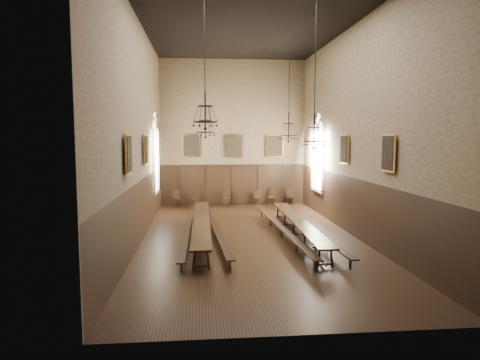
{
  "coord_description": "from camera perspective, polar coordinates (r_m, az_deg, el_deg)",
  "views": [
    {
      "loc": [
        -2.06,
        -17.65,
        4.25
      ],
      "look_at": [
        -0.27,
        1.5,
        2.31
      ],
      "focal_mm": 32.0,
      "sensor_mm": 36.0,
      "label": 1
    }
  ],
  "objects": [
    {
      "name": "chair_0",
      "position": [
        26.47,
        -8.35,
        -2.89
      ],
      "size": [
        0.56,
        0.56,
        0.98
      ],
      "rotation": [
        0.0,
        0.0,
        0.35
      ],
      "color": "black",
      "rests_on": "floor"
    },
    {
      "name": "table_right",
      "position": [
        18.45,
        7.78,
        -6.44
      ],
      "size": [
        0.89,
        9.49,
        0.74
      ],
      "rotation": [
        0.0,
        0.0,
        -0.02
      ],
      "color": "black",
      "rests_on": "floor"
    },
    {
      "name": "chair_7",
      "position": [
        27.13,
        6.67,
        -2.64
      ],
      "size": [
        0.49,
        0.49,
        1.02
      ],
      "rotation": [
        0.0,
        0.0,
        -0.1
      ],
      "color": "black",
      "rests_on": "floor"
    },
    {
      "name": "bench_right_inner",
      "position": [
        18.34,
        5.59,
        -6.75
      ],
      "size": [
        0.72,
        10.07,
        0.45
      ],
      "rotation": [
        0.0,
        0.0,
        0.04
      ],
      "color": "black",
      "rests_on": "floor"
    },
    {
      "name": "portrait_right_0",
      "position": [
        19.74,
        13.75,
        4.0
      ],
      "size": [
        0.12,
        1.0,
        1.3
      ],
      "color": "gold",
      "rests_on": "wall_right"
    },
    {
      "name": "floor",
      "position": [
        18.27,
        1.3,
        -7.72
      ],
      "size": [
        9.0,
        18.0,
        0.02
      ],
      "primitive_type": "cube",
      "color": "black",
      "rests_on": "ground"
    },
    {
      "name": "ceiling",
      "position": [
        18.4,
        1.37,
        20.75
      ],
      "size": [
        9.0,
        18.0,
        0.02
      ],
      "primitive_type": "cube",
      "color": "black",
      "rests_on": "ground"
    },
    {
      "name": "window_right",
      "position": [
        24.06,
        10.35,
        3.64
      ],
      "size": [
        0.2,
        2.2,
        4.6
      ],
      "primitive_type": null,
      "color": "white",
      "rests_on": "wall_right"
    },
    {
      "name": "wainscot_panelling",
      "position": [
        18.02,
        1.31,
        -3.83
      ],
      "size": [
        9.0,
        18.0,
        2.5
      ],
      "primitive_type": null,
      "color": "black",
      "rests_on": "floor"
    },
    {
      "name": "chandelier_front_right",
      "position": [
        15.74,
        9.86,
        6.43
      ],
      "size": [
        0.79,
        0.79,
        5.05
      ],
      "color": "black",
      "rests_on": "ceiling"
    },
    {
      "name": "chandelier_back_right",
      "position": [
        20.73,
        6.51,
        6.73
      ],
      "size": [
        0.9,
        0.9,
        4.85
      ],
      "color": "black",
      "rests_on": "ceiling"
    },
    {
      "name": "chair_5",
      "position": [
        26.66,
        2.31,
        -2.81
      ],
      "size": [
        0.44,
        0.44,
        0.92
      ],
      "rotation": [
        0.0,
        0.0,
        0.09
      ],
      "color": "black",
      "rests_on": "floor"
    },
    {
      "name": "portrait_right_1",
      "position": [
        15.56,
        19.17,
        3.42
      ],
      "size": [
        0.12,
        1.0,
        1.3
      ],
      "color": "gold",
      "rests_on": "wall_right"
    },
    {
      "name": "chandelier_front_left",
      "position": [
        15.43,
        -4.66,
        8.78
      ],
      "size": [
        0.87,
        0.87,
        4.37
      ],
      "color": "black",
      "rests_on": "ceiling"
    },
    {
      "name": "table_left",
      "position": [
        18.26,
        -5.13,
        -6.49
      ],
      "size": [
        0.77,
        9.84,
        0.77
      ],
      "rotation": [
        0.0,
        0.0,
        -0.01
      ],
      "color": "black",
      "rests_on": "floor"
    },
    {
      "name": "wall_back",
      "position": [
        26.74,
        -0.92,
        6.29
      ],
      "size": [
        9.0,
        0.02,
        9.0
      ],
      "primitive_type": "cube",
      "color": "#947C5B",
      "rests_on": "ground"
    },
    {
      "name": "portrait_back_0",
      "position": [
        26.54,
        -6.52,
        4.53
      ],
      "size": [
        1.1,
        0.12,
        1.4
      ],
      "color": "gold",
      "rests_on": "wall_back"
    },
    {
      "name": "bench_left_outer",
      "position": [
        17.91,
        -7.14,
        -7.14
      ],
      "size": [
        0.35,
        9.24,
        0.42
      ],
      "rotation": [
        0.0,
        0.0,
        -0.01
      ],
      "color": "black",
      "rests_on": "floor"
    },
    {
      "name": "portrait_left_0",
      "position": [
        18.8,
        -12.44,
        3.95
      ],
      "size": [
        0.12,
        1.0,
        1.3
      ],
      "color": "gold",
      "rests_on": "wall_left"
    },
    {
      "name": "wall_front",
      "position": [
        8.89,
        8.16,
        7.32
      ],
      "size": [
        9.0,
        0.02,
        9.0
      ],
      "primitive_type": "cube",
      "color": "#947C5B",
      "rests_on": "ground"
    },
    {
      "name": "window_left",
      "position": [
        23.29,
        -11.19,
        3.56
      ],
      "size": [
        0.2,
        2.2,
        4.6
      ],
      "primitive_type": null,
      "color": "white",
      "rests_on": "wall_left"
    },
    {
      "name": "portrait_left_1",
      "position": [
        14.35,
        -14.65,
        3.38
      ],
      "size": [
        0.12,
        1.0,
        1.3
      ],
      "color": "gold",
      "rests_on": "wall_left"
    },
    {
      "name": "chair_1",
      "position": [
        26.45,
        -5.99,
        -2.89
      ],
      "size": [
        0.53,
        0.53,
        0.95
      ],
      "rotation": [
        0.0,
        0.0,
        -0.3
      ],
      "color": "black",
      "rests_on": "floor"
    },
    {
      "name": "portrait_back_1",
      "position": [
        26.62,
        -0.89,
        4.57
      ],
      "size": [
        1.1,
        0.12,
        1.4
      ],
      "color": "gold",
      "rests_on": "wall_back"
    },
    {
      "name": "chandelier_back_left",
      "position": [
        20.41,
        -4.65,
        7.21
      ],
      "size": [
        0.87,
        0.87,
        4.68
      ],
      "color": "black",
      "rests_on": "ceiling"
    },
    {
      "name": "bench_left_inner",
      "position": [
        18.1,
        -3.19,
        -6.96
      ],
      "size": [
        0.88,
        9.38,
        0.42
      ],
      "rotation": [
        0.0,
        0.0,
        0.06
      ],
      "color": "black",
      "rests_on": "floor"
    },
    {
      "name": "portrait_back_2",
      "position": [
        26.94,
        4.65,
        4.57
      ],
      "size": [
        1.1,
        0.12,
        1.4
      ],
      "color": "gold",
      "rests_on": "wall_back"
    },
    {
      "name": "chair_6",
      "position": [
        26.86,
        4.26,
        -2.68
      ],
      "size": [
        0.58,
        0.58,
        1.04
      ],
      "rotation": [
        0.0,
        0.0,
        -0.33
      ],
      "color": "black",
      "rests_on": "floor"
    },
    {
      "name": "bench_right_outer",
      "position": [
        18.47,
        9.21,
        -6.74
      ],
      "size": [
        0.75,
        9.62,
        0.43
      ],
      "rotation": [
        0.0,
        0.0,
        0.05
      ],
      "color": "black",
      "rests_on": "floor"
    },
    {
      "name": "wall_left",
      "position": [
        17.82,
        -13.31,
        6.41
      ],
      "size": [
        0.02,
        18.0,
        9.0
      ],
      "primitive_type": "cube",
      "color": "#947C5B",
      "rests_on": "ground"
    },
    {
      "name": "chair_3",
      "position": [
        26.5,
        -1.84,
        -2.8
      ],
      "size": [
        0.52,
        0.52,
        1.02
      ],
      "rotation": [
        0.0,
        0.0,
        -0.17
      ],
      "color": "black",
      "rests_on": "floor"
    },
    {
      "name": "wall_right",
      "position": [
        18.84,
        15.18,
        6.32
      ],
      "size": [
        0.02,
        18.0,
        9.0
      ],
      "primitive_type": "cube",
      "color": "#947C5B",
      "rests_on": "ground"
    }
  ]
}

